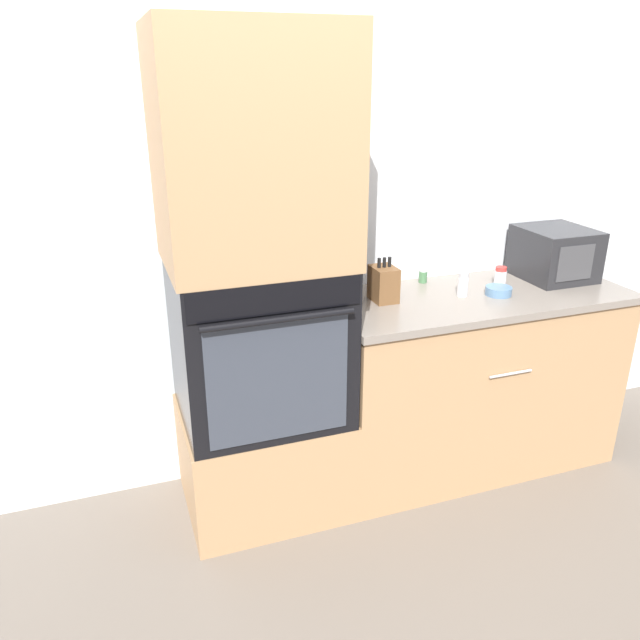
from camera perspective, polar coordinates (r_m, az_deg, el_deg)
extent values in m
plane|color=#6B6056|center=(3.00, 3.61, -17.96)|extent=(12.00, 12.00, 0.00)
cube|color=silver|center=(2.97, -0.60, 8.85)|extent=(8.00, 0.05, 2.50)
cube|color=#A87F56|center=(2.99, -5.16, -12.34)|extent=(0.72, 0.60, 0.49)
cube|color=black|center=(2.70, -5.58, -1.83)|extent=(0.70, 0.59, 0.70)
cube|color=black|center=(2.32, -4.01, 1.98)|extent=(0.67, 0.01, 0.12)
cube|color=orange|center=(2.32, -3.99, 1.95)|extent=(0.09, 0.00, 0.03)
cube|color=#333842|center=(2.46, -3.80, -5.52)|extent=(0.57, 0.01, 0.52)
cylinder|color=black|center=(2.32, -3.75, 0.00)|extent=(0.60, 0.02, 0.02)
cube|color=#A87F56|center=(2.49, -6.26, 15.30)|extent=(0.72, 0.60, 0.90)
cube|color=#A87F56|center=(3.27, 13.51, -5.56)|extent=(1.45, 0.60, 0.89)
cube|color=slate|center=(3.09, 14.25, 2.09)|extent=(1.47, 0.63, 0.03)
cylinder|color=#B7B7BC|center=(2.96, 17.04, -4.72)|extent=(0.22, 0.01, 0.01)
cube|color=#232326|center=(3.41, 20.64, 5.73)|extent=(0.33, 0.35, 0.26)
cube|color=#3D3D3F|center=(3.27, 22.32, 4.84)|extent=(0.21, 0.01, 0.17)
cube|color=brown|center=(2.89, 5.83, 3.31)|extent=(0.10, 0.14, 0.16)
cylinder|color=black|center=(2.84, 5.43, 5.22)|extent=(0.02, 0.02, 0.04)
cylinder|color=black|center=(2.86, 5.90, 5.26)|extent=(0.02, 0.02, 0.04)
cylinder|color=black|center=(2.87, 6.38, 5.31)|extent=(0.02, 0.02, 0.04)
cylinder|color=#517599|center=(3.08, 16.01, 2.58)|extent=(0.12, 0.12, 0.04)
cylinder|color=silver|center=(3.02, 12.92, 2.96)|extent=(0.05, 0.05, 0.09)
cylinder|color=#B7B7BC|center=(3.00, 13.01, 3.99)|extent=(0.05, 0.05, 0.03)
cylinder|color=#427047|center=(3.18, 9.39, 3.91)|extent=(0.04, 0.04, 0.06)
cylinder|color=#B7B7BC|center=(3.17, 9.44, 4.55)|extent=(0.04, 0.04, 0.02)
cylinder|color=silver|center=(3.23, 16.15, 3.72)|extent=(0.06, 0.06, 0.07)
cylinder|color=red|center=(3.21, 16.23, 4.51)|extent=(0.05, 0.05, 0.02)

